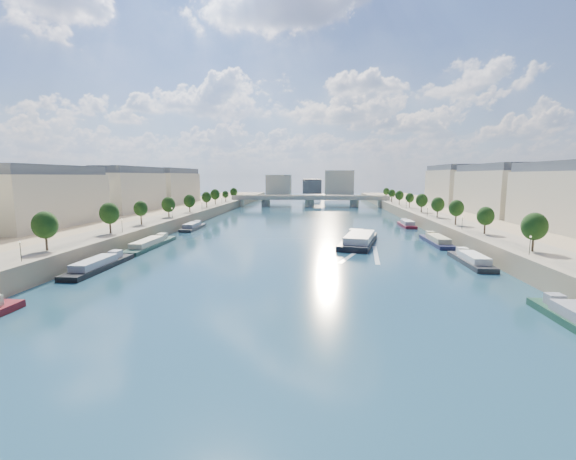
# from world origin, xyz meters

# --- Properties ---
(ground) EXTENTS (700.00, 700.00, 0.00)m
(ground) POSITION_xyz_m (0.00, 100.00, 0.00)
(ground) COLOR #0D293A
(ground) RESTS_ON ground
(quay_left) EXTENTS (44.00, 520.00, 5.00)m
(quay_left) POSITION_xyz_m (-72.00, 100.00, 2.50)
(quay_left) COLOR #9E8460
(quay_left) RESTS_ON ground
(quay_right) EXTENTS (44.00, 520.00, 5.00)m
(quay_right) POSITION_xyz_m (72.00, 100.00, 2.50)
(quay_right) COLOR #9E8460
(quay_right) RESTS_ON ground
(pave_left) EXTENTS (14.00, 520.00, 0.10)m
(pave_left) POSITION_xyz_m (-57.00, 100.00, 5.05)
(pave_left) COLOR gray
(pave_left) RESTS_ON quay_left
(pave_right) EXTENTS (14.00, 520.00, 0.10)m
(pave_right) POSITION_xyz_m (57.00, 100.00, 5.05)
(pave_right) COLOR gray
(pave_right) RESTS_ON quay_right
(trees_left) EXTENTS (4.80, 268.80, 8.26)m
(trees_left) POSITION_xyz_m (-55.00, 102.00, 10.48)
(trees_left) COLOR #382B1E
(trees_left) RESTS_ON ground
(trees_right) EXTENTS (4.80, 268.80, 8.26)m
(trees_right) POSITION_xyz_m (55.00, 110.00, 10.48)
(trees_right) COLOR #382B1E
(trees_right) RESTS_ON ground
(lamps_left) EXTENTS (0.36, 200.36, 4.28)m
(lamps_left) POSITION_xyz_m (-52.50, 90.00, 7.78)
(lamps_left) COLOR black
(lamps_left) RESTS_ON ground
(lamps_right) EXTENTS (0.36, 200.36, 4.28)m
(lamps_right) POSITION_xyz_m (52.50, 105.00, 7.78)
(lamps_right) COLOR black
(lamps_right) RESTS_ON ground
(buildings_left) EXTENTS (16.00, 226.00, 23.20)m
(buildings_left) POSITION_xyz_m (-85.00, 112.00, 16.45)
(buildings_left) COLOR beige
(buildings_left) RESTS_ON ground
(buildings_right) EXTENTS (16.00, 226.00, 23.20)m
(buildings_right) POSITION_xyz_m (85.00, 112.00, 16.45)
(buildings_right) COLOR beige
(buildings_right) RESTS_ON ground
(skyline) EXTENTS (79.00, 42.00, 22.00)m
(skyline) POSITION_xyz_m (3.19, 319.52, 14.66)
(skyline) COLOR beige
(skyline) RESTS_ON ground
(bridge) EXTENTS (112.00, 12.00, 8.15)m
(bridge) POSITION_xyz_m (0.00, 237.39, 5.08)
(bridge) COLOR #C1B79E
(bridge) RESTS_ON ground
(tour_barge) EXTENTS (16.17, 33.37, 4.36)m
(tour_barge) POSITION_xyz_m (19.95, 84.44, 1.30)
(tour_barge) COLOR black
(tour_barge) RESTS_ON ground
(wake) EXTENTS (13.37, 25.98, 0.04)m
(wake) POSITION_xyz_m (19.95, 67.95, 0.02)
(wake) COLOR silver
(wake) RESTS_ON ground
(moored_barges_left) EXTENTS (5.00, 161.00, 3.60)m
(moored_barges_left) POSITION_xyz_m (-45.50, 43.21, 0.84)
(moored_barges_left) COLOR #181734
(moored_barges_left) RESTS_ON ground
(moored_barges_right) EXTENTS (5.00, 160.87, 3.60)m
(moored_barges_right) POSITION_xyz_m (45.50, 55.92, 0.84)
(moored_barges_right) COLOR black
(moored_barges_right) RESTS_ON ground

